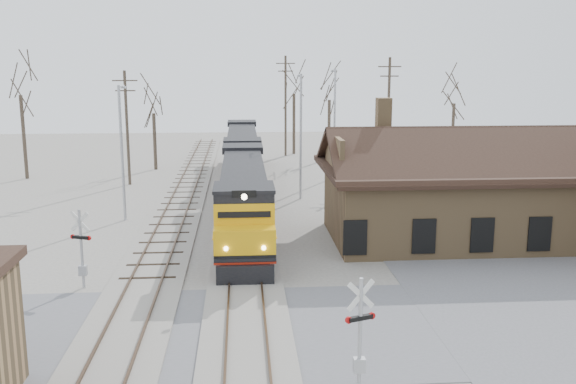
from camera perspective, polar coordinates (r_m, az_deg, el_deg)
name	(u,v)px	position (r m, az deg, el deg)	size (l,w,h in m)	color
ground	(246,331)	(24.61, -3.71, -12.20)	(140.00, 140.00, 0.00)	#9E998F
road	(246,330)	(24.61, -3.71, -12.17)	(60.00, 9.00, 0.03)	#5C5C61
track_main	(244,228)	(38.81, -3.93, -3.21)	(3.40, 90.00, 0.24)	#9E998F
track_siding	(169,229)	(39.06, -10.56, -3.29)	(3.40, 90.00, 0.24)	#9E998F
depot	(457,197)	(37.36, 14.76, -0.45)	(15.20, 9.31, 7.90)	olive
locomotive_lead	(244,198)	(37.01, -3.97, -0.54)	(2.81, 18.84, 4.18)	black
locomotive_trailing	(242,153)	(55.85, -4.08, 3.52)	(2.81, 18.84, 3.95)	black
crossbuck_near	(360,337)	(19.97, 6.41, -12.70)	(0.99, 0.43, 3.59)	#A5A8AD
crossbuck_far	(82,251)	(29.81, -17.87, -5.00)	(0.99, 0.43, 3.58)	#A5A8AD
streetlight_a	(122,145)	(41.51, -14.54, 4.05)	(0.25, 2.04, 8.51)	#A5A8AD
streetlight_b	(301,130)	(46.67, 1.13, 5.56)	(0.25, 2.04, 9.09)	#A5A8AD
streetlight_c	(334,118)	(55.54, 4.15, 6.59)	(0.25, 2.04, 9.32)	#A5A8AD
utility_pole_a	(127,126)	(53.72, -14.12, 5.74)	(2.00, 0.24, 9.25)	#382D23
utility_pole_b	(286,104)	(68.68, -0.22, 7.81)	(2.00, 0.24, 10.57)	#382D23
utility_pole_c	(388,115)	(56.68, 8.90, 6.77)	(2.00, 0.24, 10.32)	#382D23
tree_a	(19,81)	(59.15, -22.77, 9.09)	(4.78, 4.78, 11.71)	#382D23
tree_b	(153,104)	(60.90, -11.89, 7.66)	(3.51, 3.51, 8.59)	#382D23
tree_c	(294,84)	(69.97, 0.54, 9.61)	(4.37, 4.37, 10.71)	#382D23
tree_d	(329,90)	(66.53, 3.71, 9.03)	(4.07, 4.07, 9.97)	#382D23
tree_e	(455,94)	(65.59, 14.59, 8.47)	(3.95, 3.95, 9.67)	#382D23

